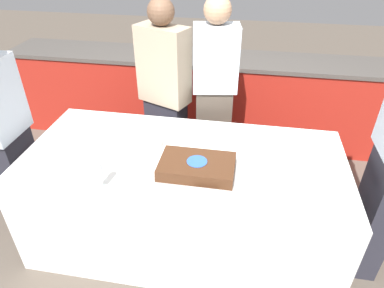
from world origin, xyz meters
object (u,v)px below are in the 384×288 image
person_standing_back (165,97)px  person_cutting_cake (214,98)px  plate_stack (146,144)px  wine_glass (99,172)px  person_seated_left (7,135)px  cake (197,167)px

person_standing_back → person_cutting_cake: bearing=-157.4°
plate_stack → wine_glass: 0.50m
person_seated_left → wine_glass: bearing=-114.5°
cake → plate_stack: bearing=150.2°
person_cutting_cake → person_seated_left: person_cutting_cake is taller
cake → wine_glass: wine_glass is taller
cake → person_seated_left: (-1.41, 0.16, -0.01)m
plate_stack → person_seated_left: person_seated_left is taller
plate_stack → person_seated_left: size_ratio=0.14×
person_seated_left → cake: bearing=-96.4°
person_seated_left → person_standing_back: bearing=-54.1°
cake → person_cutting_cake: (0.00, 0.88, 0.05)m
wine_glass → person_standing_back: 1.13m
cake → wine_glass: (-0.53, -0.25, 0.08)m
person_seated_left → person_cutting_cake: bearing=-63.0°
plate_stack → person_seated_left: (-1.02, -0.07, 0.01)m
cake → person_standing_back: bearing=115.5°
wine_glass → person_cutting_cake: (0.53, 1.12, -0.02)m
person_cutting_cake → person_seated_left: bearing=17.7°
plate_stack → person_standing_back: bearing=92.1°
wine_glass → person_cutting_cake: bearing=64.8°
plate_stack → wine_glass: size_ratio=1.23×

